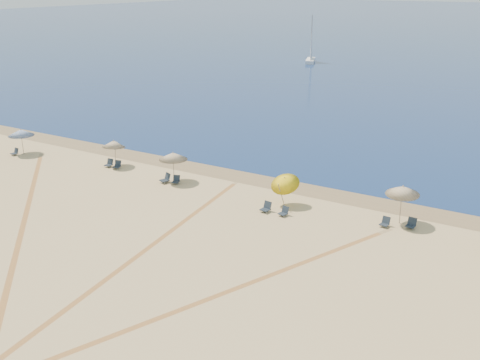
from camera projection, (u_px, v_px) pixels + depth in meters
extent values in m
plane|color=tan|center=(5.00, 344.00, 23.93)|extent=(160.00, 160.00, 0.00)
plane|color=olive|center=(266.00, 181.00, 43.37)|extent=(500.00, 500.00, 0.00)
cylinder|color=gray|center=(22.00, 142.00, 49.73)|extent=(0.05, 0.05, 2.12)
cone|color=white|center=(21.00, 133.00, 49.42)|extent=(2.26, 2.26, 0.55)
sphere|color=gray|center=(20.00, 129.00, 49.32)|extent=(0.08, 0.08, 0.08)
cylinder|color=gray|center=(115.00, 154.00, 46.56)|extent=(0.05, 0.26, 2.09)
cone|color=#FAEAC7|center=(114.00, 144.00, 46.18)|extent=(1.94, 1.98, 0.74)
sphere|color=gray|center=(113.00, 140.00, 46.08)|extent=(0.08, 0.08, 0.08)
cylinder|color=gray|center=(174.00, 168.00, 42.87)|extent=(0.05, 0.05, 2.21)
cone|color=#FAEAC7|center=(173.00, 156.00, 42.54)|extent=(2.21, 2.21, 0.55)
sphere|color=gray|center=(173.00, 152.00, 42.44)|extent=(0.08, 0.08, 0.08)
cylinder|color=gray|center=(281.00, 195.00, 37.95)|extent=(0.05, 1.10, 1.93)
cone|color=yellow|center=(284.00, 181.00, 38.04)|extent=(2.01, 2.02, 1.46)
sphere|color=gray|center=(285.00, 177.00, 37.94)|extent=(0.08, 0.08, 0.08)
cylinder|color=gray|center=(401.00, 206.00, 35.30)|extent=(0.05, 0.24, 2.44)
cone|color=#FAEAC7|center=(403.00, 190.00, 35.00)|extent=(2.14, 2.17, 0.71)
sphere|color=gray|center=(403.00, 186.00, 34.90)|extent=(0.08, 0.08, 0.08)
cube|color=black|center=(14.00, 154.00, 49.58)|extent=(0.58, 0.58, 0.05)
cube|color=black|center=(16.00, 150.00, 49.70)|extent=(0.54, 0.26, 0.46)
cylinder|color=#A5A5AD|center=(11.00, 155.00, 49.58)|extent=(0.02, 0.02, 0.17)
cylinder|color=#A5A5AD|center=(14.00, 155.00, 49.34)|extent=(0.02, 0.02, 0.17)
cube|color=black|center=(108.00, 165.00, 46.46)|extent=(0.59, 0.59, 0.05)
cube|color=black|center=(110.00, 161.00, 46.61)|extent=(0.56, 0.24, 0.49)
cylinder|color=#A5A5AD|center=(105.00, 166.00, 46.42)|extent=(0.02, 0.02, 0.18)
cylinder|color=#A5A5AD|center=(109.00, 167.00, 46.24)|extent=(0.02, 0.02, 0.18)
cube|color=black|center=(117.00, 167.00, 46.04)|extent=(0.65, 0.65, 0.05)
cube|color=black|center=(118.00, 163.00, 46.20)|extent=(0.58, 0.31, 0.49)
cylinder|color=#A5A5AD|center=(113.00, 168.00, 45.98)|extent=(0.02, 0.02, 0.18)
cylinder|color=#A5A5AD|center=(117.00, 169.00, 45.85)|extent=(0.02, 0.02, 0.18)
cube|color=black|center=(164.00, 180.00, 42.85)|extent=(0.79, 0.79, 0.06)
cube|color=black|center=(168.00, 176.00, 42.93)|extent=(0.65, 0.43, 0.54)
cylinder|color=#A5A5AD|center=(161.00, 182.00, 42.88)|extent=(0.03, 0.03, 0.20)
cylinder|color=#A5A5AD|center=(164.00, 183.00, 42.52)|extent=(0.03, 0.03, 0.20)
cube|color=black|center=(176.00, 182.00, 42.62)|extent=(0.66, 0.66, 0.05)
cube|color=black|center=(177.00, 178.00, 42.78)|extent=(0.56, 0.35, 0.47)
cylinder|color=#A5A5AD|center=(172.00, 183.00, 42.53)|extent=(0.02, 0.02, 0.17)
cylinder|color=#A5A5AD|center=(177.00, 184.00, 42.45)|extent=(0.02, 0.02, 0.17)
cube|color=black|center=(265.00, 210.00, 37.44)|extent=(0.65, 0.65, 0.05)
cube|color=black|center=(268.00, 205.00, 37.56)|extent=(0.60, 0.29, 0.51)
cylinder|color=#A5A5AD|center=(261.00, 211.00, 37.44)|extent=(0.02, 0.02, 0.19)
cylinder|color=#A5A5AD|center=(266.00, 213.00, 37.17)|extent=(0.02, 0.02, 0.19)
cube|color=black|center=(283.00, 214.00, 36.83)|extent=(0.62, 0.62, 0.05)
cube|color=black|center=(285.00, 210.00, 36.92)|extent=(0.54, 0.30, 0.46)
cylinder|color=#A5A5AD|center=(279.00, 215.00, 36.84)|extent=(0.02, 0.02, 0.17)
cylinder|color=#A5A5AD|center=(284.00, 217.00, 36.57)|extent=(0.02, 0.02, 0.17)
cube|color=black|center=(384.00, 224.00, 35.21)|extent=(0.58, 0.58, 0.05)
cube|color=black|center=(386.00, 220.00, 35.31)|extent=(0.54, 0.26, 0.46)
cylinder|color=#A5A5AD|center=(380.00, 226.00, 35.20)|extent=(0.02, 0.02, 0.17)
cylinder|color=#A5A5AD|center=(386.00, 228.00, 34.96)|extent=(0.02, 0.02, 0.17)
cube|color=black|center=(410.00, 226.00, 34.93)|extent=(0.60, 0.60, 0.05)
cube|color=black|center=(412.00, 221.00, 35.06)|extent=(0.57, 0.26, 0.49)
cylinder|color=#A5A5AD|center=(406.00, 228.00, 34.92)|extent=(0.02, 0.02, 0.18)
cylinder|color=#A5A5AD|center=(413.00, 229.00, 34.68)|extent=(0.02, 0.02, 0.18)
cube|color=white|center=(310.00, 61.00, 105.37)|extent=(3.34, 5.97, 0.63)
cylinder|color=gray|center=(311.00, 38.00, 103.98)|extent=(0.13, 0.13, 8.45)
plane|color=tan|center=(127.00, 264.00, 30.65)|extent=(30.81, 30.81, 0.00)
plane|color=tan|center=(138.00, 256.00, 31.59)|extent=(30.81, 30.81, 0.00)
plane|color=tan|center=(185.00, 308.00, 26.54)|extent=(36.74, 36.74, 0.00)
plane|color=tan|center=(205.00, 301.00, 27.16)|extent=(36.74, 36.74, 0.00)
plane|color=tan|center=(25.00, 219.00, 36.35)|extent=(39.60, 39.60, 0.00)
plane|color=tan|center=(26.00, 213.00, 37.35)|extent=(39.60, 39.60, 0.00)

